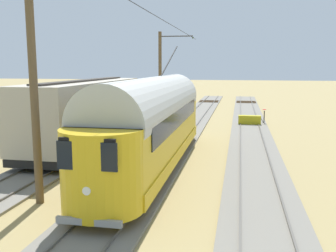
{
  "coord_description": "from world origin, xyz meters",
  "views": [
    {
      "loc": [
        -4.03,
        19.92,
        4.83
      ],
      "look_at": [
        -0.73,
        2.53,
        2.01
      ],
      "focal_mm": 40.52,
      "sensor_mm": 36.0,
      "label": 1
    }
  ],
  "objects_px": {
    "catenary_pole_mid_near": "(36,89)",
    "spare_tie_stack": "(76,128)",
    "boxcar_adjacent": "(86,111)",
    "vintage_streetcar": "(153,121)",
    "track_end_bumper": "(249,120)",
    "catenary_pole_foreground": "(161,75)",
    "switch_stand": "(264,116)"
  },
  "relations": [
    {
      "from": "vintage_streetcar",
      "to": "catenary_pole_foreground",
      "type": "distance_m",
      "value": 15.61
    },
    {
      "from": "catenary_pole_foreground",
      "to": "vintage_streetcar",
      "type": "bearing_deg",
      "value": 100.29
    },
    {
      "from": "catenary_pole_mid_near",
      "to": "boxcar_adjacent",
      "type": "bearing_deg",
      "value": -76.96
    },
    {
      "from": "catenary_pole_foreground",
      "to": "boxcar_adjacent",
      "type": "bearing_deg",
      "value": 79.75
    },
    {
      "from": "vintage_streetcar",
      "to": "catenary_pole_mid_near",
      "type": "distance_m",
      "value": 6.41
    },
    {
      "from": "catenary_pole_foreground",
      "to": "catenary_pole_mid_near",
      "type": "height_order",
      "value": "same"
    },
    {
      "from": "vintage_streetcar",
      "to": "catenary_pole_mid_near",
      "type": "bearing_deg",
      "value": 63.28
    },
    {
      "from": "spare_tie_stack",
      "to": "track_end_bumper",
      "type": "bearing_deg",
      "value": -156.51
    },
    {
      "from": "boxcar_adjacent",
      "to": "spare_tie_stack",
      "type": "xyz_separation_m",
      "value": [
        2.95,
        -4.93,
        -1.89
      ]
    },
    {
      "from": "catenary_pole_mid_near",
      "to": "track_end_bumper",
      "type": "relative_size",
      "value": 4.29
    },
    {
      "from": "vintage_streetcar",
      "to": "boxcar_adjacent",
      "type": "height_order",
      "value": "vintage_streetcar"
    },
    {
      "from": "boxcar_adjacent",
      "to": "switch_stand",
      "type": "distance_m",
      "value": 15.84
    },
    {
      "from": "catenary_pole_foreground",
      "to": "track_end_bumper",
      "type": "bearing_deg",
      "value": 171.05
    },
    {
      "from": "catenary_pole_foreground",
      "to": "switch_stand",
      "type": "height_order",
      "value": "catenary_pole_foreground"
    },
    {
      "from": "boxcar_adjacent",
      "to": "switch_stand",
      "type": "xyz_separation_m",
      "value": [
        -10.95,
        -11.36,
        -1.46
      ]
    },
    {
      "from": "spare_tie_stack",
      "to": "track_end_bumper",
      "type": "relative_size",
      "value": 1.33
    },
    {
      "from": "catenary_pole_mid_near",
      "to": "switch_stand",
      "type": "height_order",
      "value": "catenary_pole_mid_near"
    },
    {
      "from": "catenary_pole_mid_near",
      "to": "track_end_bumper",
      "type": "height_order",
      "value": "catenary_pole_mid_near"
    },
    {
      "from": "vintage_streetcar",
      "to": "boxcar_adjacent",
      "type": "distance_m",
      "value": 6.07
    },
    {
      "from": "boxcar_adjacent",
      "to": "track_end_bumper",
      "type": "distance_m",
      "value": 14.41
    },
    {
      "from": "vintage_streetcar",
      "to": "catenary_pole_foreground",
      "type": "height_order",
      "value": "catenary_pole_foreground"
    },
    {
      "from": "track_end_bumper",
      "to": "switch_stand",
      "type": "bearing_deg",
      "value": -142.92
    },
    {
      "from": "spare_tie_stack",
      "to": "catenary_pole_foreground",
      "type": "bearing_deg",
      "value": -126.97
    },
    {
      "from": "switch_stand",
      "to": "track_end_bumper",
      "type": "xyz_separation_m",
      "value": [
        1.19,
        0.9,
        -0.3
      ]
    },
    {
      "from": "catenary_pole_mid_near",
      "to": "spare_tie_stack",
      "type": "xyz_separation_m",
      "value": [
        5.06,
        -14.04,
        -3.76
      ]
    },
    {
      "from": "vintage_streetcar",
      "to": "spare_tie_stack",
      "type": "bearing_deg",
      "value": -47.46
    },
    {
      "from": "catenary_pole_mid_near",
      "to": "spare_tie_stack",
      "type": "distance_m",
      "value": 15.39
    },
    {
      "from": "catenary_pole_foreground",
      "to": "spare_tie_stack",
      "type": "xyz_separation_m",
      "value": [
        5.06,
        6.73,
        -3.76
      ]
    },
    {
      "from": "catenary_pole_foreground",
      "to": "catenary_pole_mid_near",
      "type": "bearing_deg",
      "value": 90.0
    },
    {
      "from": "track_end_bumper",
      "to": "spare_tie_stack",
      "type": "bearing_deg",
      "value": 23.49
    },
    {
      "from": "catenary_pole_mid_near",
      "to": "switch_stand",
      "type": "distance_m",
      "value": 22.54
    },
    {
      "from": "spare_tie_stack",
      "to": "boxcar_adjacent",
      "type": "bearing_deg",
      "value": 120.91
    }
  ]
}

